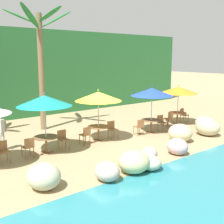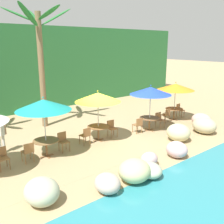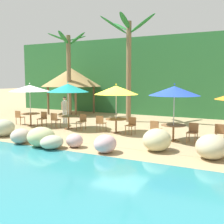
{
  "view_description": "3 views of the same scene",
  "coord_description": "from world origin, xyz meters",
  "px_view_note": "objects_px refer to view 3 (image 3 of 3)",
  "views": [
    {
      "loc": [
        -8.66,
        -11.23,
        4.08
      ],
      "look_at": [
        0.46,
        0.18,
        1.36
      ],
      "focal_mm": 47.18,
      "sensor_mm": 36.0,
      "label": 1
    },
    {
      "loc": [
        -7.67,
        -9.86,
        4.73
      ],
      "look_at": [
        0.71,
        0.46,
        1.24
      ],
      "focal_mm": 41.69,
      "sensor_mm": 36.0,
      "label": 2
    },
    {
      "loc": [
        6.1,
        -12.81,
        2.78
      ],
      "look_at": [
        -0.58,
        0.11,
        1.09
      ],
      "focal_mm": 45.56,
      "sensor_mm": 36.0,
      "label": 3
    }
  ],
  "objects_px": {
    "umbrella_teal": "(68,88)",
    "chair_yellow_inland": "(101,122)",
    "chair_white_inland": "(19,116)",
    "dining_table_yellow": "(116,121)",
    "waiter_in_white": "(65,108)",
    "chair_teal_seaward": "(82,121)",
    "chair_white_seaward": "(43,118)",
    "dining_table_white": "(31,115)",
    "palapa_hut": "(71,77)",
    "palm_tree_second": "(128,54)",
    "palm_tree_nearest": "(69,63)",
    "chair_teal_inland": "(55,119)",
    "dining_table_blue": "(173,128)",
    "umbrella_yellow": "(116,90)",
    "chair_orange_inland": "(220,132)",
    "dining_table_teal": "(69,118)",
    "chair_blue_inland": "(155,128)",
    "chair_blue_seaward": "(193,131)",
    "umbrella_blue": "(174,91)",
    "chair_yellow_seaward": "(131,124)"
  },
  "relations": [
    {
      "from": "palm_tree_nearest",
      "to": "umbrella_teal",
      "type": "bearing_deg",
      "value": -54.71
    },
    {
      "from": "chair_white_inland",
      "to": "umbrella_blue",
      "type": "distance_m",
      "value": 9.75
    },
    {
      "from": "umbrella_teal",
      "to": "dining_table_blue",
      "type": "bearing_deg",
      "value": -3.6
    },
    {
      "from": "dining_table_teal",
      "to": "waiter_in_white",
      "type": "distance_m",
      "value": 2.11
    },
    {
      "from": "dining_table_teal",
      "to": "chair_teal_inland",
      "type": "relative_size",
      "value": 1.26
    },
    {
      "from": "chair_blue_inland",
      "to": "palm_tree_second",
      "type": "xyz_separation_m",
      "value": [
        -3.38,
        4.43,
        3.89
      ]
    },
    {
      "from": "chair_blue_seaward",
      "to": "chair_blue_inland",
      "type": "height_order",
      "value": "same"
    },
    {
      "from": "chair_orange_inland",
      "to": "waiter_in_white",
      "type": "distance_m",
      "value": 9.53
    },
    {
      "from": "chair_teal_inland",
      "to": "waiter_in_white",
      "type": "xyz_separation_m",
      "value": [
        -0.56,
        1.66,
        0.47
      ]
    },
    {
      "from": "umbrella_yellow",
      "to": "dining_table_blue",
      "type": "height_order",
      "value": "umbrella_yellow"
    },
    {
      "from": "chair_teal_seaward",
      "to": "chair_white_seaward",
      "type": "bearing_deg",
      "value": -178.3
    },
    {
      "from": "umbrella_teal",
      "to": "umbrella_yellow",
      "type": "bearing_deg",
      "value": 3.12
    },
    {
      "from": "umbrella_yellow",
      "to": "chair_yellow_inland",
      "type": "xyz_separation_m",
      "value": [
        -0.84,
        -0.13,
        -1.71
      ]
    },
    {
      "from": "umbrella_blue",
      "to": "chair_orange_inland",
      "type": "distance_m",
      "value": 2.64
    },
    {
      "from": "chair_teal_seaward",
      "to": "palapa_hut",
      "type": "relative_size",
      "value": 0.18
    },
    {
      "from": "umbrella_teal",
      "to": "chair_yellow_inland",
      "type": "bearing_deg",
      "value": 0.77
    },
    {
      "from": "chair_white_inland",
      "to": "chair_teal_seaward",
      "type": "xyz_separation_m",
      "value": [
        4.4,
        0.26,
        0.0
      ]
    },
    {
      "from": "chair_teal_seaward",
      "to": "chair_yellow_inland",
      "type": "xyz_separation_m",
      "value": [
        1.2,
        -0.04,
        0.0
      ]
    },
    {
      "from": "dining_table_teal",
      "to": "chair_teal_seaward",
      "type": "bearing_deg",
      "value": 4.46
    },
    {
      "from": "dining_table_teal",
      "to": "chair_blue_inland",
      "type": "distance_m",
      "value": 5.21
    },
    {
      "from": "dining_table_white",
      "to": "chair_teal_inland",
      "type": "bearing_deg",
      "value": -0.21
    },
    {
      "from": "chair_white_inland",
      "to": "umbrella_teal",
      "type": "bearing_deg",
      "value": 3.13
    },
    {
      "from": "chair_white_seaward",
      "to": "palm_tree_nearest",
      "type": "bearing_deg",
      "value": 106.59
    },
    {
      "from": "chair_yellow_seaward",
      "to": "umbrella_teal",
      "type": "bearing_deg",
      "value": -177.62
    },
    {
      "from": "dining_table_yellow",
      "to": "waiter_in_white",
      "type": "relative_size",
      "value": 0.65
    },
    {
      "from": "chair_blue_inland",
      "to": "waiter_in_white",
      "type": "height_order",
      "value": "waiter_in_white"
    },
    {
      "from": "chair_yellow_inland",
      "to": "chair_blue_seaward",
      "type": "bearing_deg",
      "value": -4.53
    },
    {
      "from": "chair_teal_inland",
      "to": "umbrella_yellow",
      "type": "distance_m",
      "value": 4.12
    },
    {
      "from": "chair_teal_inland",
      "to": "umbrella_yellow",
      "type": "xyz_separation_m",
      "value": [
        3.74,
        0.28,
        1.71
      ]
    },
    {
      "from": "umbrella_blue",
      "to": "chair_blue_inland",
      "type": "relative_size",
      "value": 2.97
    },
    {
      "from": "dining_table_white",
      "to": "chair_blue_seaward",
      "type": "bearing_deg",
      "value": -1.45
    },
    {
      "from": "waiter_in_white",
      "to": "chair_white_seaward",
      "type": "bearing_deg",
      "value": -105.91
    },
    {
      "from": "waiter_in_white",
      "to": "umbrella_teal",
      "type": "bearing_deg",
      "value": -47.66
    },
    {
      "from": "palm_tree_second",
      "to": "palm_tree_nearest",
      "type": "bearing_deg",
      "value": 175.0
    },
    {
      "from": "dining_table_teal",
      "to": "chair_blue_seaward",
      "type": "relative_size",
      "value": 1.26
    },
    {
      "from": "dining_table_white",
      "to": "palapa_hut",
      "type": "relative_size",
      "value": 0.23
    },
    {
      "from": "chair_teal_inland",
      "to": "palapa_hut",
      "type": "distance_m",
      "value": 7.27
    },
    {
      "from": "chair_teal_inland",
      "to": "dining_table_blue",
      "type": "height_order",
      "value": "chair_teal_inland"
    },
    {
      "from": "chair_white_seaward",
      "to": "chair_teal_inland",
      "type": "bearing_deg",
      "value": -6.14
    },
    {
      "from": "umbrella_teal",
      "to": "palapa_hut",
      "type": "xyz_separation_m",
      "value": [
        -4.02,
        5.96,
        0.62
      ]
    },
    {
      "from": "waiter_in_white",
      "to": "chair_blue_seaward",
      "type": "bearing_deg",
      "value": -12.85
    },
    {
      "from": "chair_white_seaward",
      "to": "dining_table_blue",
      "type": "bearing_deg",
      "value": -2.67
    },
    {
      "from": "chair_blue_seaward",
      "to": "palapa_hut",
      "type": "height_order",
      "value": "palapa_hut"
    },
    {
      "from": "chair_yellow_seaward",
      "to": "chair_orange_inland",
      "type": "xyz_separation_m",
      "value": [
        4.24,
        -0.15,
        0.0
      ]
    },
    {
      "from": "dining_table_yellow",
      "to": "chair_yellow_inland",
      "type": "bearing_deg",
      "value": -171.25
    },
    {
      "from": "chair_yellow_inland",
      "to": "waiter_in_white",
      "type": "relative_size",
      "value": 0.51
    },
    {
      "from": "chair_white_inland",
      "to": "umbrella_yellow",
      "type": "distance_m",
      "value": 6.67
    },
    {
      "from": "chair_orange_inland",
      "to": "palapa_hut",
      "type": "xyz_separation_m",
      "value": [
        -12.01,
        5.96,
        2.4
      ]
    },
    {
      "from": "umbrella_teal",
      "to": "dining_table_yellow",
      "type": "bearing_deg",
      "value": 3.12
    },
    {
      "from": "dining_table_yellow",
      "to": "umbrella_blue",
      "type": "height_order",
      "value": "umbrella_blue"
    }
  ]
}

